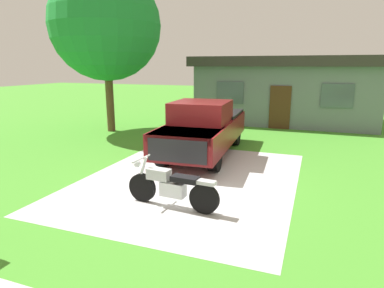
% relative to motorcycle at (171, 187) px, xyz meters
% --- Properties ---
extents(ground_plane, '(80.00, 80.00, 0.00)m').
position_rel_motorcycle_xyz_m(ground_plane, '(-0.26, 1.88, -0.47)').
color(ground_plane, '#45922B').
extents(driveway_pad, '(5.60, 7.17, 0.01)m').
position_rel_motorcycle_xyz_m(driveway_pad, '(-0.26, 1.88, -0.47)').
color(driveway_pad, '#BABABA').
rests_on(driveway_pad, ground).
extents(motorcycle, '(2.21, 0.70, 1.09)m').
position_rel_motorcycle_xyz_m(motorcycle, '(0.00, 0.00, 0.00)').
color(motorcycle, black).
rests_on(motorcycle, ground).
extents(pickup_truck, '(2.32, 5.73, 1.90)m').
position_rel_motorcycle_xyz_m(pickup_truck, '(-0.76, 4.58, 0.48)').
color(pickup_truck, black).
rests_on(pickup_truck, ground).
extents(shade_tree, '(4.93, 4.93, 7.28)m').
position_rel_motorcycle_xyz_m(shade_tree, '(-6.25, 7.00, 4.33)').
color(shade_tree, brown).
rests_on(shade_tree, ground).
extents(neighbor_house, '(9.60, 5.60, 3.50)m').
position_rel_motorcycle_xyz_m(neighbor_house, '(1.19, 12.89, 1.32)').
color(neighbor_house, slate).
rests_on(neighbor_house, ground).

